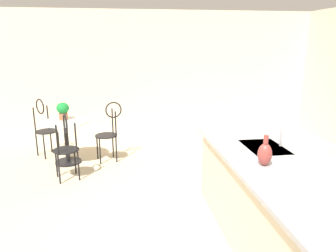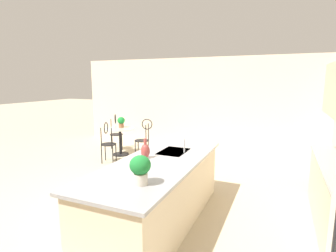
# 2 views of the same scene
# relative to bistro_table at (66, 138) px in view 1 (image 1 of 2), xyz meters

# --- Properties ---
(ground_plane) EXTENTS (40.00, 40.00, 0.00)m
(ground_plane) POSITION_rel_bistro_table_xyz_m (2.50, 1.64, -0.45)
(ground_plane) COLOR beige
(wall_left_window) EXTENTS (0.12, 7.80, 2.70)m
(wall_left_window) POSITION_rel_bistro_table_xyz_m (-1.76, 1.64, 0.90)
(wall_left_window) COLOR beige
(wall_left_window) RESTS_ON ground
(kitchen_island) EXTENTS (2.80, 1.06, 0.92)m
(kitchen_island) POSITION_rel_bistro_table_xyz_m (2.80, 2.49, 0.02)
(kitchen_island) COLOR beige
(kitchen_island) RESTS_ON ground
(bistro_table) EXTENTS (0.80, 0.80, 0.74)m
(bistro_table) POSITION_rel_bistro_table_xyz_m (0.00, 0.00, 0.00)
(bistro_table) COLOR black
(bistro_table) RESTS_ON ground
(chair_near_window) EXTENTS (0.52, 0.48, 1.04)m
(chair_near_window) POSITION_rel_bistro_table_xyz_m (0.74, 0.13, 0.13)
(chair_near_window) COLOR black
(chair_near_window) RESTS_ON ground
(chair_by_island) EXTENTS (0.54, 0.54, 1.04)m
(chair_by_island) POSITION_rel_bistro_table_xyz_m (-0.47, -0.46, 0.13)
(chair_by_island) COLOR black
(chair_by_island) RESTS_ON ground
(chair_toward_desk) EXTENTS (0.46, 0.52, 1.04)m
(chair_toward_desk) POSITION_rel_bistro_table_xyz_m (-0.02, 0.72, 0.13)
(chair_toward_desk) COLOR black
(chair_toward_desk) RESTS_ON ground
(sink_faucet) EXTENTS (0.02, 0.02, 0.22)m
(sink_faucet) POSITION_rel_bistro_table_xyz_m (2.25, 2.67, 0.58)
(sink_faucet) COLOR #B2B5BA
(sink_faucet) RESTS_ON kitchen_island
(potted_plant_on_table) EXTENTS (0.21, 0.21, 0.29)m
(potted_plant_on_table) POSITION_rel_bistro_table_xyz_m (-0.13, -0.04, 0.46)
(potted_plant_on_table) COLOR #9E603D
(potted_plant_on_table) RESTS_ON bistro_table
(vase_on_counter) EXTENTS (0.13, 0.13, 0.29)m
(vase_on_counter) POSITION_rel_bistro_table_xyz_m (2.75, 2.26, 0.58)
(vase_on_counter) COLOR #993D38
(vase_on_counter) RESTS_ON kitchen_island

